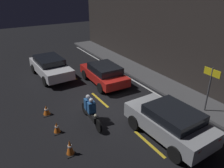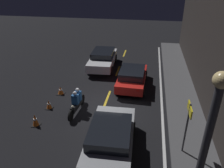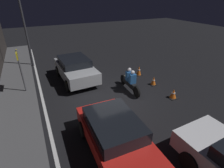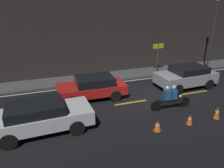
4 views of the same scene
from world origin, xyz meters
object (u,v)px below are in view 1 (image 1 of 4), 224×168
at_px(sedan_white, 50,66).
at_px(traffic_cone_far, 70,147).
at_px(traffic_cone_near, 46,110).
at_px(hatchback_silver, 170,121).
at_px(motorcycle, 90,110).
at_px(shop_sign, 210,81).
at_px(taxi_red, 104,73).
at_px(traffic_cone_mid, 57,128).

relative_size(sedan_white, traffic_cone_far, 6.63).
distance_m(sedan_white, traffic_cone_near, 5.34).
bearing_deg(hatchback_silver, motorcycle, 38.55).
xyz_separation_m(hatchback_silver, traffic_cone_far, (-1.19, -4.16, -0.47)).
bearing_deg(sedan_white, traffic_cone_near, -21.62).
distance_m(hatchback_silver, shop_sign, 3.29).
xyz_separation_m(sedan_white, shop_sign, (9.11, 5.50, 1.05)).
relative_size(hatchback_silver, traffic_cone_far, 5.99).
relative_size(sedan_white, hatchback_silver, 1.11).
height_order(sedan_white, traffic_cone_far, sedan_white).
relative_size(motorcycle, shop_sign, 0.98).
relative_size(taxi_red, traffic_cone_near, 7.55).
relative_size(traffic_cone_mid, shop_sign, 0.23).
bearing_deg(motorcycle, hatchback_silver, 44.20).
distance_m(motorcycle, traffic_cone_near, 2.47).
relative_size(motorcycle, traffic_cone_near, 4.33).
bearing_deg(sedan_white, taxi_red, 38.95).
bearing_deg(hatchback_silver, sedan_white, 11.78).
xyz_separation_m(motorcycle, traffic_cone_mid, (0.01, -1.72, -0.38)).
height_order(sedan_white, shop_sign, shop_sign).
bearing_deg(hatchback_silver, traffic_cone_mid, 53.52).
height_order(taxi_red, motorcycle, motorcycle).
bearing_deg(traffic_cone_near, sedan_white, 160.75).
bearing_deg(traffic_cone_mid, hatchback_silver, 55.85).
bearing_deg(shop_sign, taxi_red, -155.22).
xyz_separation_m(taxi_red, motorcycle, (3.65, -2.78, -0.10)).
height_order(taxi_red, shop_sign, shop_sign).
xyz_separation_m(traffic_cone_near, traffic_cone_far, (3.39, -0.00, 0.07)).
bearing_deg(sedan_white, traffic_cone_mid, -16.97).
height_order(hatchback_silver, traffic_cone_mid, hatchback_silver).
distance_m(traffic_cone_near, traffic_cone_far, 3.40).
height_order(motorcycle, shop_sign, shop_sign).
height_order(traffic_cone_mid, shop_sign, shop_sign).
bearing_deg(motorcycle, traffic_cone_far, -42.70).
bearing_deg(shop_sign, traffic_cone_far, -95.52).
bearing_deg(taxi_red, motorcycle, 144.17).
xyz_separation_m(traffic_cone_near, shop_sign, (4.10, 7.25, 1.56)).
relative_size(hatchback_silver, motorcycle, 1.76).
distance_m(taxi_red, hatchback_silver, 6.50).
xyz_separation_m(taxi_red, traffic_cone_near, (1.90, -4.48, -0.48)).
relative_size(sedan_white, motorcycle, 1.94).
xyz_separation_m(sedan_white, motorcycle, (6.76, -0.04, -0.14)).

